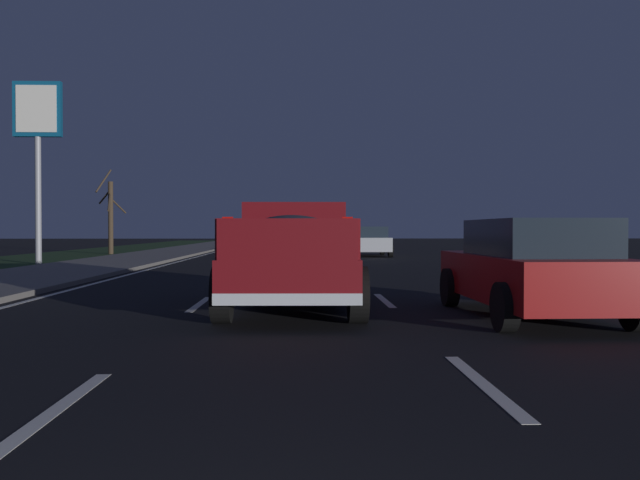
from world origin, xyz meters
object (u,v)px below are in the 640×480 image
pickup_truck (294,252)px  gas_price_sign (38,127)px  sedan_silver (369,241)px  sedan_red (531,268)px  bare_tree_far (110,214)px

pickup_truck → gas_price_sign: (14.72, 10.39, 4.52)m
sedan_silver → sedan_red: same height
gas_price_sign → bare_tree_far: 11.07m
sedan_silver → sedan_red: (-23.51, -0.01, 0.00)m
sedan_silver → bare_tree_far: bare_tree_far is taller
gas_price_sign → sedan_silver: bearing=-62.2°
sedan_silver → gas_price_sign: 16.64m
sedan_silver → bare_tree_far: 14.78m
pickup_truck → sedan_silver: 22.46m
pickup_truck → sedan_red: size_ratio=1.23×
sedan_silver → bare_tree_far: bearing=77.6°
sedan_silver → bare_tree_far: (3.15, 14.36, 1.47)m
pickup_truck → bare_tree_far: size_ratio=1.14×
sedan_red → bare_tree_far: 30.32m
sedan_red → bare_tree_far: bare_tree_far is taller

